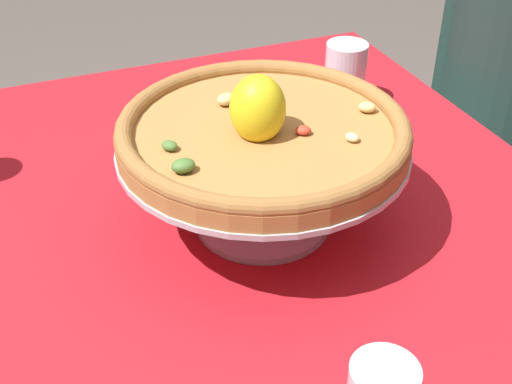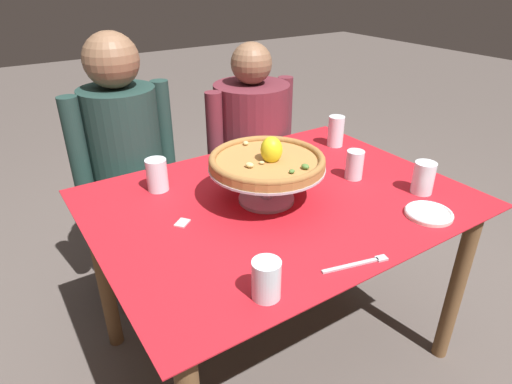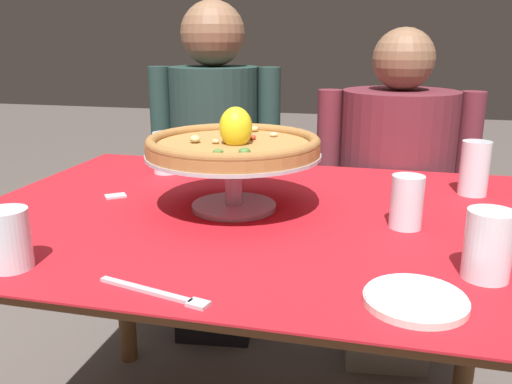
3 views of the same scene
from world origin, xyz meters
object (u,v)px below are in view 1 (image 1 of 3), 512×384
Objects in this scene: pizza_stand at (263,168)px; diner_left at (509,128)px; pizza at (263,130)px; water_glass_back_left at (345,77)px; sugar_packet at (207,121)px.

diner_left reaches higher than pizza_stand.
diner_left reaches higher than pizza.
water_glass_back_left reaches higher than sugar_packet.
pizza_stand is 0.33m from sugar_packet.
pizza_stand is at bearing -44.82° from water_glass_back_left.
pizza reaches higher than water_glass_back_left.
pizza is 0.81m from diner_left.
water_glass_back_left is at bearing -91.68° from diner_left.
water_glass_back_left is 0.10× the size of diner_left.
diner_left is at bearing 86.74° from sugar_packet.
sugar_packet is at bearing -95.76° from water_glass_back_left.
water_glass_back_left is at bearing 84.24° from sugar_packet.
pizza_stand is at bearing -68.69° from diner_left.
pizza is at bearing -53.69° from pizza_stand.
water_glass_back_left is (-0.29, 0.29, -0.10)m from pizza.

